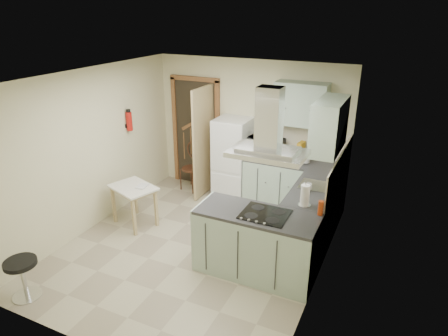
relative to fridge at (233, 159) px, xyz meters
The scene contains 28 objects.
floor 1.96m from the fridge, 83.66° to the right, with size 4.20×4.20×0.00m, color tan.
ceiling 2.52m from the fridge, 83.66° to the right, with size 4.20×4.20×0.00m, color silver.
back_wall 0.62m from the fridge, 56.31° to the left, with size 3.60×3.60×0.00m, color beige.
left_wall 2.46m from the fridge, 131.63° to the right, with size 4.20×4.20×0.00m, color beige.
right_wall 2.74m from the fridge, 41.99° to the right, with size 4.20×4.20×0.00m, color beige.
doorway 0.99m from the fridge, 163.30° to the left, with size 1.10×0.12×2.10m, color brown.
fridge is the anchor object (origin of this frame).
counter_back 0.91m from the fridge, ahead, with size 1.08×0.60×0.90m, color #9EB2A0.
counter_right 1.85m from the fridge, 21.66° to the right, with size 0.60×1.95×0.90m, color #9EB2A0.
splashback 1.26m from the fridge, 13.94° to the left, with size 1.68×0.02×0.50m, color beige.
wall_cabinet_back 1.60m from the fridge, ahead, with size 0.85×0.35×0.70m, color #9EB2A0.
wall_cabinet_right 2.33m from the fridge, 27.50° to the right, with size 0.35×0.90×0.70m, color #9EB2A0.
peninsula 2.35m from the fridge, 58.26° to the right, with size 1.55×0.65×0.90m, color #9EB2A0.
hob 2.39m from the fridge, 56.21° to the right, with size 0.58×0.50×0.01m, color black.
extractor_hood 2.57m from the fridge, 56.21° to the right, with size 0.90×0.55×0.10m, color silver.
sink 1.91m from the fridge, 26.57° to the right, with size 0.45×0.40×0.01m, color silver.
fire_extinguisher 1.93m from the fridge, 149.70° to the right, with size 0.10×0.10×0.32m, color #B2140F.
drop_leaf_table 1.94m from the fridge, 122.48° to the right, with size 0.71×0.53×0.67m, color tan.
bentwood_chair 0.91m from the fridge, behind, with size 0.38×0.38×0.85m, color #53301B.
stool 3.84m from the fridge, 107.70° to the right, with size 0.38×0.38×0.52m, color black.
microwave 0.68m from the fridge, ahead, with size 0.59×0.40×0.33m, color black.
kettle 1.35m from the fridge, ahead, with size 0.15×0.15×0.22m, color silver.
cereal_box 1.24m from the fridge, ahead, with size 0.08×0.20×0.30m, color gold.
soap_bottle 1.94m from the fridge, ahead, with size 0.09×0.09×0.20m, color silver.
paper_towel 2.30m from the fridge, 41.74° to the right, with size 0.12×0.12×0.30m, color white.
cup 1.95m from the fridge, 33.26° to the right, with size 0.13×0.13×0.11m, color silver.
red_bottle 2.59m from the fridge, 40.95° to the right, with size 0.07×0.07×0.19m, color #B83A0F.
book 1.83m from the fridge, 121.90° to the right, with size 0.15×0.20×0.09m, color #A74937.
Camera 1 is at (2.54, -4.39, 3.32)m, focal length 32.00 mm.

